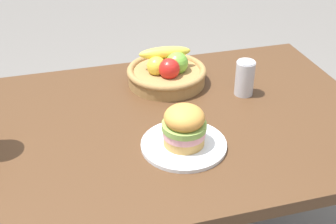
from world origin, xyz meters
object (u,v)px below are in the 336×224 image
Objects in this scene: plate at (184,145)px; sandwich at (184,126)px; soda_can at (245,78)px; fruit_basket at (167,72)px.

sandwich reaches higher than plate.
plate is at bearing -140.52° from soda_can.
soda_can is (0.30, 0.24, -0.01)m from sandwich.
plate is 1.95× the size of sandwich.
sandwich is at bearing -140.52° from soda_can.
plate is at bearing 104.04° from sandwich.
plate is 0.07m from sandwich.
plate is 0.87× the size of fruit_basket.
fruit_basket is at bearing 147.74° from soda_can.
fruit_basket is at bearing 81.77° from sandwich.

